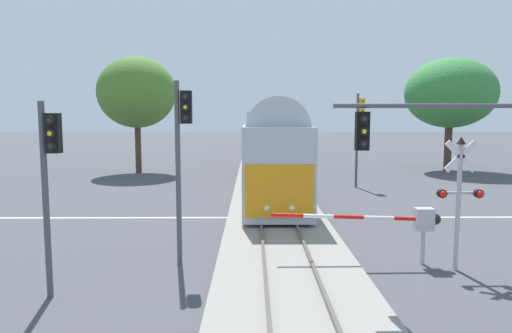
{
  "coord_description": "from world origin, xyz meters",
  "views": [
    {
      "loc": [
        -1.08,
        -21.03,
        4.7
      ],
      "look_at": [
        -0.89,
        3.35,
        2.0
      ],
      "focal_mm": 32.64,
      "sensor_mm": 36.0,
      "label": 1
    }
  ],
  "objects_px": {
    "traffic_signal_median": "(182,143)",
    "maple_right_background": "(450,93)",
    "crossing_gate_near": "(407,221)",
    "traffic_signal_near_left": "(49,167)",
    "traffic_signal_near_right": "(469,145)",
    "traffic_signal_far_side": "(359,125)",
    "crossing_signal_mast": "(459,190)",
    "oak_behind_train": "(137,92)",
    "commuter_train": "(263,134)"
  },
  "relations": [
    {
      "from": "crossing_gate_near",
      "to": "crossing_signal_mast",
      "type": "bearing_deg",
      "value": -24.06
    },
    {
      "from": "crossing_gate_near",
      "to": "oak_behind_train",
      "type": "relative_size",
      "value": 0.57
    },
    {
      "from": "traffic_signal_median",
      "to": "oak_behind_train",
      "type": "height_order",
      "value": "oak_behind_train"
    },
    {
      "from": "crossing_signal_mast",
      "to": "traffic_signal_near_right",
      "type": "distance_m",
      "value": 2.28
    },
    {
      "from": "commuter_train",
      "to": "traffic_signal_near_right",
      "type": "distance_m",
      "value": 36.45
    },
    {
      "from": "maple_right_background",
      "to": "oak_behind_train",
      "type": "bearing_deg",
      "value": -177.38
    },
    {
      "from": "traffic_signal_near_left",
      "to": "traffic_signal_median",
      "type": "height_order",
      "value": "traffic_signal_median"
    },
    {
      "from": "traffic_signal_near_right",
      "to": "oak_behind_train",
      "type": "relative_size",
      "value": 0.59
    },
    {
      "from": "commuter_train",
      "to": "traffic_signal_near_left",
      "type": "bearing_deg",
      "value": -99.64
    },
    {
      "from": "crossing_signal_mast",
      "to": "traffic_signal_median",
      "type": "distance_m",
      "value": 8.49
    },
    {
      "from": "traffic_signal_far_side",
      "to": "maple_right_background",
      "type": "relative_size",
      "value": 0.64
    },
    {
      "from": "maple_right_background",
      "to": "traffic_signal_median",
      "type": "bearing_deg",
      "value": -127.03
    },
    {
      "from": "crossing_signal_mast",
      "to": "traffic_signal_near_right",
      "type": "height_order",
      "value": "traffic_signal_near_right"
    },
    {
      "from": "traffic_signal_near_left",
      "to": "maple_right_background",
      "type": "bearing_deg",
      "value": 51.68
    },
    {
      "from": "crossing_gate_near",
      "to": "maple_right_background",
      "type": "height_order",
      "value": "maple_right_background"
    },
    {
      "from": "crossing_gate_near",
      "to": "crossing_signal_mast",
      "type": "xyz_separation_m",
      "value": [
        1.34,
        -0.6,
        1.08
      ]
    },
    {
      "from": "crossing_gate_near",
      "to": "oak_behind_train",
      "type": "height_order",
      "value": "oak_behind_train"
    },
    {
      "from": "traffic_signal_near_right",
      "to": "traffic_signal_median",
      "type": "height_order",
      "value": "traffic_signal_median"
    },
    {
      "from": "traffic_signal_near_left",
      "to": "traffic_signal_near_right",
      "type": "bearing_deg",
      "value": 1.9
    },
    {
      "from": "crossing_gate_near",
      "to": "crossing_signal_mast",
      "type": "height_order",
      "value": "crossing_signal_mast"
    },
    {
      "from": "commuter_train",
      "to": "crossing_gate_near",
      "type": "bearing_deg",
      "value": -83.64
    },
    {
      "from": "crossing_gate_near",
      "to": "traffic_signal_median",
      "type": "xyz_separation_m",
      "value": [
        -7.02,
        -0.02,
        2.44
      ]
    },
    {
      "from": "crossing_signal_mast",
      "to": "traffic_signal_far_side",
      "type": "relative_size",
      "value": 0.67
    },
    {
      "from": "crossing_gate_near",
      "to": "traffic_signal_near_right",
      "type": "xyz_separation_m",
      "value": [
        0.79,
        -2.27,
        2.53
      ]
    },
    {
      "from": "oak_behind_train",
      "to": "traffic_signal_median",
      "type": "bearing_deg",
      "value": -73.16
    },
    {
      "from": "oak_behind_train",
      "to": "crossing_gate_near",
      "type": "bearing_deg",
      "value": -59.01
    },
    {
      "from": "crossing_gate_near",
      "to": "maple_right_background",
      "type": "relative_size",
      "value": 0.57
    },
    {
      "from": "traffic_signal_median",
      "to": "oak_behind_train",
      "type": "relative_size",
      "value": 0.61
    },
    {
      "from": "traffic_signal_near_left",
      "to": "traffic_signal_near_right",
      "type": "xyz_separation_m",
      "value": [
        10.76,
        0.36,
        0.55
      ]
    },
    {
      "from": "traffic_signal_near_right",
      "to": "traffic_signal_median",
      "type": "xyz_separation_m",
      "value": [
        -7.81,
        2.25,
        -0.1
      ]
    },
    {
      "from": "traffic_signal_median",
      "to": "crossing_gate_near",
      "type": "bearing_deg",
      "value": 0.15
    },
    {
      "from": "commuter_train",
      "to": "traffic_signal_near_right",
      "type": "xyz_separation_m",
      "value": [
        4.56,
        -36.15,
        1.21
      ]
    },
    {
      "from": "traffic_signal_far_side",
      "to": "crossing_gate_near",
      "type": "bearing_deg",
      "value": -97.44
    },
    {
      "from": "traffic_signal_median",
      "to": "maple_right_background",
      "type": "xyz_separation_m",
      "value": [
        18.69,
        24.78,
        2.67
      ]
    },
    {
      "from": "traffic_signal_near_left",
      "to": "traffic_signal_far_side",
      "type": "xyz_separation_m",
      "value": [
        12.03,
        18.39,
        0.67
      ]
    },
    {
      "from": "traffic_signal_median",
      "to": "traffic_signal_far_side",
      "type": "relative_size",
      "value": 0.94
    },
    {
      "from": "commuter_train",
      "to": "traffic_signal_median",
      "type": "height_order",
      "value": "traffic_signal_median"
    },
    {
      "from": "traffic_signal_near_right",
      "to": "oak_behind_train",
      "type": "height_order",
      "value": "oak_behind_train"
    },
    {
      "from": "oak_behind_train",
      "to": "traffic_signal_far_side",
      "type": "bearing_deg",
      "value": -25.72
    },
    {
      "from": "crossing_signal_mast",
      "to": "traffic_signal_near_right",
      "type": "bearing_deg",
      "value": -108.36
    },
    {
      "from": "crossing_signal_mast",
      "to": "commuter_train",
      "type": "bearing_deg",
      "value": 98.44
    },
    {
      "from": "commuter_train",
      "to": "crossing_gate_near",
      "type": "height_order",
      "value": "commuter_train"
    },
    {
      "from": "oak_behind_train",
      "to": "maple_right_background",
      "type": "distance_m",
      "value": 25.86
    },
    {
      "from": "crossing_gate_near",
      "to": "traffic_signal_near_right",
      "type": "relative_size",
      "value": 0.97
    },
    {
      "from": "traffic_signal_far_side",
      "to": "traffic_signal_near_right",
      "type": "bearing_deg",
      "value": -94.03
    },
    {
      "from": "traffic_signal_near_right",
      "to": "traffic_signal_median",
      "type": "relative_size",
      "value": 0.96
    },
    {
      "from": "crossing_gate_near",
      "to": "traffic_signal_near_left",
      "type": "height_order",
      "value": "traffic_signal_near_left"
    },
    {
      "from": "traffic_signal_near_left",
      "to": "traffic_signal_median",
      "type": "bearing_deg",
      "value": 41.46
    },
    {
      "from": "crossing_signal_mast",
      "to": "oak_behind_train",
      "type": "distance_m",
      "value": 29.0
    },
    {
      "from": "crossing_gate_near",
      "to": "traffic_signal_near_right",
      "type": "distance_m",
      "value": 3.49
    }
  ]
}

